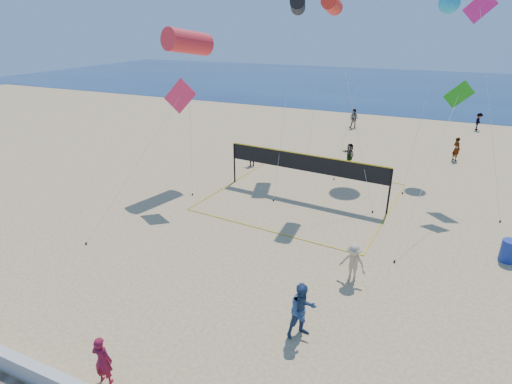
% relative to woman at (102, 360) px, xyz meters
% --- Properties ---
extents(ground, '(120.00, 120.00, 0.00)m').
position_rel_woman_xyz_m(ground, '(2.55, 2.22, -0.78)').
color(ground, '#DAB87B').
rests_on(ground, ground).
extents(ocean, '(140.00, 50.00, 0.03)m').
position_rel_woman_xyz_m(ocean, '(2.55, 64.22, -0.76)').
color(ocean, navy).
rests_on(ocean, ground).
extents(woman, '(0.62, 0.45, 1.55)m').
position_rel_woman_xyz_m(woman, '(0.00, 0.00, 0.00)').
color(woman, maroon).
rests_on(woman, ground).
extents(bystander_a, '(1.19, 1.18, 1.94)m').
position_rel_woman_xyz_m(bystander_a, '(4.46, 3.92, 0.19)').
color(bystander_a, navy).
rests_on(bystander_a, ground).
extents(bystander_b, '(1.17, 0.83, 1.63)m').
position_rel_woman_xyz_m(bystander_b, '(5.34, 7.53, 0.04)').
color(bystander_b, tan).
rests_on(bystander_b, ground).
extents(far_person_0, '(0.92, 0.63, 1.44)m').
position_rel_woman_xyz_m(far_person_0, '(-3.84, 18.43, -0.05)').
color(far_person_0, gray).
rests_on(far_person_0, ground).
extents(far_person_1, '(1.26, 1.44, 1.57)m').
position_rel_woman_xyz_m(far_person_1, '(2.40, 21.28, 0.01)').
color(far_person_1, gray).
rests_on(far_person_1, ground).
extents(far_person_2, '(0.71, 0.75, 1.72)m').
position_rel_woman_xyz_m(far_person_2, '(9.28, 25.48, 0.08)').
color(far_person_2, gray).
rests_on(far_person_2, ground).
extents(far_person_3, '(0.98, 0.82, 1.81)m').
position_rel_woman_xyz_m(far_person_3, '(0.57, 32.33, 0.13)').
color(far_person_3, gray).
rests_on(far_person_3, ground).
extents(far_person_4, '(0.88, 1.17, 1.60)m').
position_rel_woman_xyz_m(far_person_4, '(11.39, 36.22, 0.02)').
color(far_person_4, gray).
rests_on(far_person_4, ground).
extents(trash_barrel, '(0.80, 0.80, 0.97)m').
position_rel_woman_xyz_m(trash_barrel, '(11.07, 11.60, -0.29)').
color(trash_barrel, navy).
rests_on(trash_barrel, ground).
extents(volleyball_net, '(10.48, 10.35, 2.58)m').
position_rel_woman_xyz_m(volleyball_net, '(1.16, 14.70, 1.00)').
color(volleyball_net, black).
rests_on(volleyball_net, ground).
extents(kite_0, '(2.45, 4.37, 9.12)m').
position_rel_woman_xyz_m(kite_0, '(-6.23, 14.91, 7.51)').
color(kite_0, red).
rests_on(kite_0, ground).
extents(kite_1, '(1.95, 7.74, 10.93)m').
position_rel_woman_xyz_m(kite_1, '(-1.35, 19.88, 9.54)').
color(kite_1, black).
rests_on(kite_1, ground).
extents(kite_2, '(3.75, 2.34, 10.65)m').
position_rel_woman_xyz_m(kite_2, '(1.90, 15.43, 9.34)').
color(kite_2, red).
rests_on(kite_2, ground).
extents(kite_3, '(2.37, 6.49, 6.75)m').
position_rel_woman_xyz_m(kite_3, '(-4.94, 11.53, 4.79)').
color(kite_3, '#EC2956').
rests_on(kite_3, ground).
extents(kite_4, '(2.31, 7.23, 6.73)m').
position_rel_woman_xyz_m(kite_4, '(8.20, 16.13, 4.83)').
color(kite_4, '#1D9918').
rests_on(kite_4, ground).
extents(kite_5, '(3.44, 4.89, 10.91)m').
position_rel_woman_xyz_m(kite_5, '(8.81, 19.87, 8.73)').
color(kite_5, '#D11C80').
rests_on(kite_5, ground).
extents(kite_7, '(1.47, 6.69, 11.05)m').
position_rel_woman_xyz_m(kite_7, '(7.15, 23.36, 9.64)').
color(kite_7, '#1AA7DE').
rests_on(kite_7, ground).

